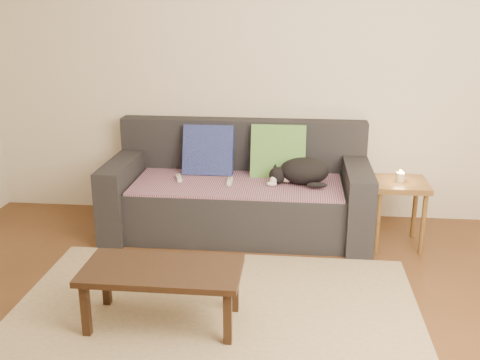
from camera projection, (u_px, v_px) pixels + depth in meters
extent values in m
plane|color=brown|center=(210.00, 333.00, 3.23)|extent=(4.50, 4.50, 0.00)
cube|color=beige|center=(244.00, 67.00, 4.73)|extent=(4.50, 0.04, 2.60)
cube|color=#232328|center=(238.00, 208.00, 4.59)|extent=(1.70, 0.78, 0.42)
cube|color=#232328|center=(243.00, 145.00, 4.84)|extent=(2.10, 0.18, 0.45)
cube|color=#232328|center=(124.00, 194.00, 4.66)|extent=(0.20, 0.90, 0.60)
cube|color=#232328|center=(356.00, 202.00, 4.47)|extent=(0.20, 0.90, 0.60)
cube|color=#48294D|center=(237.00, 184.00, 4.50)|extent=(1.66, 0.74, 0.02)
cube|color=#131652|center=(208.00, 151.00, 4.72)|extent=(0.42, 0.23, 0.43)
cube|color=#0D5753|center=(278.00, 152.00, 4.66)|extent=(0.45, 0.24, 0.46)
ellipsoid|color=black|center=(304.00, 171.00, 4.45)|extent=(0.48, 0.43, 0.21)
sphere|color=black|center=(277.00, 175.00, 4.44)|extent=(0.18, 0.18, 0.14)
sphere|color=white|center=(274.00, 180.00, 4.41)|extent=(0.08, 0.08, 0.06)
ellipsoid|color=black|center=(317.00, 185.00, 4.31)|extent=(0.17, 0.11, 0.05)
cube|color=white|center=(179.00, 178.00, 4.56)|extent=(0.08, 0.15, 0.03)
cube|color=white|center=(230.00, 181.00, 4.48)|extent=(0.04, 0.15, 0.03)
cube|color=brown|center=(400.00, 184.00, 4.27)|extent=(0.42, 0.42, 0.04)
cylinder|color=brown|center=(378.00, 223.00, 4.21)|extent=(0.04, 0.04, 0.48)
cylinder|color=brown|center=(423.00, 225.00, 4.18)|extent=(0.04, 0.04, 0.48)
cylinder|color=brown|center=(372.00, 208.00, 4.52)|extent=(0.04, 0.04, 0.48)
cylinder|color=brown|center=(415.00, 209.00, 4.49)|extent=(0.04, 0.04, 0.48)
cylinder|color=beige|center=(400.00, 177.00, 4.26)|extent=(0.06, 0.06, 0.07)
sphere|color=#FFBF59|center=(401.00, 171.00, 4.24)|extent=(0.02, 0.02, 0.02)
cube|color=tan|center=(214.00, 318.00, 3.37)|extent=(2.50, 1.80, 0.01)
cube|color=black|center=(162.00, 271.00, 3.22)|extent=(0.91, 0.46, 0.04)
cube|color=black|center=(86.00, 311.00, 3.15)|extent=(0.05, 0.05, 0.33)
cube|color=black|center=(228.00, 319.00, 3.07)|extent=(0.05, 0.05, 0.33)
cube|color=black|center=(106.00, 281.00, 3.48)|extent=(0.05, 0.05, 0.33)
cube|color=black|center=(235.00, 288.00, 3.40)|extent=(0.05, 0.05, 0.33)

